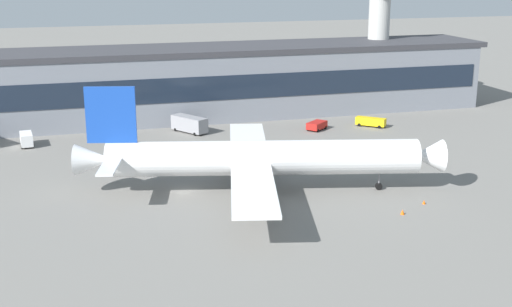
# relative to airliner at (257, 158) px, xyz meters

# --- Properties ---
(ground_plane) EXTENTS (600.00, 600.00, 0.00)m
(ground_plane) POSITION_rel_airliner_xyz_m (-10.94, 2.85, -5.39)
(ground_plane) COLOR slate
(terminal_building) EXTENTS (163.54, 19.93, 15.89)m
(terminal_building) POSITION_rel_airliner_xyz_m (-10.94, 55.41, 2.58)
(terminal_building) COLOR gray
(terminal_building) RESTS_ON ground_plane
(airliner) EXTENTS (55.80, 48.09, 16.58)m
(airliner) POSITION_rel_airliner_xyz_m (0.00, 0.00, 0.00)
(airliner) COLOR white
(airliner) RESTS_ON ground_plane
(control_tower) EXTENTS (9.98, 9.98, 33.66)m
(control_tower) POSITION_rel_airliner_xyz_m (48.85, 59.35, 15.51)
(control_tower) COLOR #B7B7B2
(control_tower) RESTS_ON ground_plane
(belt_loader) EXTENTS (6.09, 5.78, 1.95)m
(belt_loader) POSITION_rel_airliner_xyz_m (35.75, 34.39, -4.24)
(belt_loader) COLOR yellow
(belt_loader) RESTS_ON ground_plane
(pushback_tractor) EXTENTS (5.35, 5.08, 1.75)m
(pushback_tractor) POSITION_rel_airliner_xyz_m (23.28, 34.83, -4.34)
(pushback_tractor) COLOR red
(pushback_tractor) RESTS_ON ground_plane
(fuel_truck) EXTENTS (6.88, 8.59, 3.35)m
(fuel_truck) POSITION_rel_airliner_xyz_m (-2.89, 40.16, -3.51)
(fuel_truck) COLOR gray
(fuel_truck) RESTS_ON ground_plane
(crew_van) EXTENTS (2.66, 5.38, 2.55)m
(crew_van) POSITION_rel_airliner_xyz_m (-35.27, 38.10, -3.93)
(crew_van) COLOR white
(crew_van) RESTS_ON ground_plane
(traffic_cone_0) EXTENTS (0.47, 0.47, 0.59)m
(traffic_cone_0) POSITION_rel_airliner_xyz_m (21.90, -12.28, -5.09)
(traffic_cone_0) COLOR #F2590C
(traffic_cone_0) RESTS_ON ground_plane
(traffic_cone_1) EXTENTS (0.59, 0.59, 0.74)m
(traffic_cone_1) POSITION_rel_airliner_xyz_m (16.82, -15.25, -5.02)
(traffic_cone_1) COLOR #F2590C
(traffic_cone_1) RESTS_ON ground_plane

